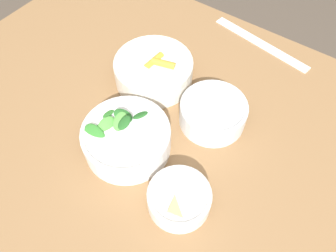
{
  "coord_description": "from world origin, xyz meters",
  "views": [
    {
      "loc": [
        0.24,
        -0.34,
        1.37
      ],
      "look_at": [
        -0.01,
        0.01,
        0.76
      ],
      "focal_mm": 35.0,
      "sensor_mm": 36.0,
      "label": 1
    }
  ],
  "objects_px": {
    "bowl_beans_hotdog": "(213,113)",
    "bowl_cookies": "(180,198)",
    "ruler": "(261,43)",
    "bowl_carrots": "(154,70)",
    "bowl_greens": "(126,137)"
  },
  "relations": [
    {
      "from": "bowl_beans_hotdog",
      "to": "bowl_cookies",
      "type": "height_order",
      "value": "bowl_beans_hotdog"
    },
    {
      "from": "bowl_beans_hotdog",
      "to": "ruler",
      "type": "height_order",
      "value": "bowl_beans_hotdog"
    },
    {
      "from": "bowl_carrots",
      "to": "bowl_greens",
      "type": "bearing_deg",
      "value": -69.89
    },
    {
      "from": "bowl_carrots",
      "to": "bowl_cookies",
      "type": "distance_m",
      "value": 0.35
    },
    {
      "from": "bowl_carrots",
      "to": "bowl_beans_hotdog",
      "type": "height_order",
      "value": "bowl_carrots"
    },
    {
      "from": "bowl_carrots",
      "to": "bowl_greens",
      "type": "relative_size",
      "value": 1.02
    },
    {
      "from": "bowl_beans_hotdog",
      "to": "bowl_cookies",
      "type": "distance_m",
      "value": 0.22
    },
    {
      "from": "bowl_beans_hotdog",
      "to": "bowl_cookies",
      "type": "bearing_deg",
      "value": -76.06
    },
    {
      "from": "bowl_carrots",
      "to": "ruler",
      "type": "height_order",
      "value": "bowl_carrots"
    },
    {
      "from": "bowl_beans_hotdog",
      "to": "bowl_cookies",
      "type": "xyz_separation_m",
      "value": [
        0.05,
        -0.22,
        -0.0
      ]
    },
    {
      "from": "bowl_cookies",
      "to": "ruler",
      "type": "xyz_separation_m",
      "value": [
        -0.08,
        0.53,
        -0.02
      ]
    },
    {
      "from": "bowl_greens",
      "to": "ruler",
      "type": "relative_size",
      "value": 0.63
    },
    {
      "from": "bowl_cookies",
      "to": "ruler",
      "type": "distance_m",
      "value": 0.54
    },
    {
      "from": "ruler",
      "to": "bowl_cookies",
      "type": "bearing_deg",
      "value": -81.65
    },
    {
      "from": "bowl_carrots",
      "to": "ruler",
      "type": "bearing_deg",
      "value": 59.84
    }
  ]
}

